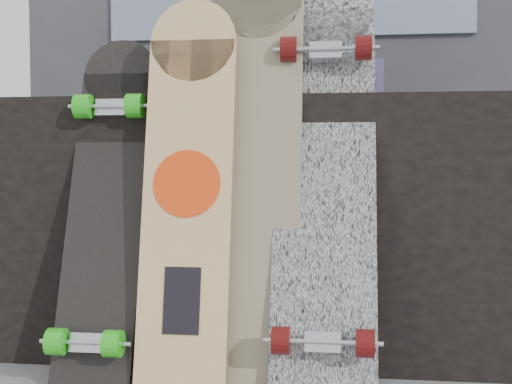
# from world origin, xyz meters

# --- Properties ---
(vendor_table) EXTENTS (1.60, 0.60, 0.80)m
(vendor_table) POSITION_xyz_m (0.00, 0.50, 0.40)
(vendor_table) COLOR black
(vendor_table) RESTS_ON ground
(booth) EXTENTS (2.40, 0.22, 2.20)m
(booth) POSITION_xyz_m (0.00, 1.35, 1.10)
(booth) COLOR #37373D
(booth) RESTS_ON ground
(merch_box_purple) EXTENTS (0.18, 0.12, 0.10)m
(merch_box_purple) POSITION_xyz_m (-0.32, 0.53, 0.85)
(merch_box_purple) COLOR #46346B
(merch_box_purple) RESTS_ON vendor_table
(merch_box_small) EXTENTS (0.14, 0.14, 0.12)m
(merch_box_small) POSITION_xyz_m (0.28, 0.45, 0.86)
(merch_box_small) COLOR #46346B
(merch_box_small) RESTS_ON vendor_table
(merch_box_flat) EXTENTS (0.22, 0.10, 0.06)m
(merch_box_flat) POSITION_xyz_m (-0.10, 0.55, 0.83)
(merch_box_flat) COLOR #D1B78C
(merch_box_flat) RESTS_ON vendor_table
(longboard_geisha) EXTENTS (0.24, 0.24, 1.07)m
(longboard_geisha) POSITION_xyz_m (-0.18, 0.09, 0.56)
(longboard_geisha) COLOR #CCBF89
(longboard_geisha) RESTS_ON ground
(longboard_celtic) EXTENTS (0.27, 0.29, 1.22)m
(longboard_celtic) POSITION_xyz_m (-0.02, 0.17, 0.65)
(longboard_celtic) COLOR beige
(longboard_celtic) RESTS_ON ground
(longboard_cascadia) EXTENTS (0.28, 0.43, 1.19)m
(longboard_cascadia) POSITION_xyz_m (0.18, 0.17, 0.62)
(longboard_cascadia) COLOR silver
(longboard_cascadia) RESTS_ON ground
(skateboard_dark) EXTENTS (0.22, 0.38, 0.98)m
(skateboard_dark) POSITION_xyz_m (-0.43, 0.14, 0.51)
(skateboard_dark) COLOR black
(skateboard_dark) RESTS_ON ground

